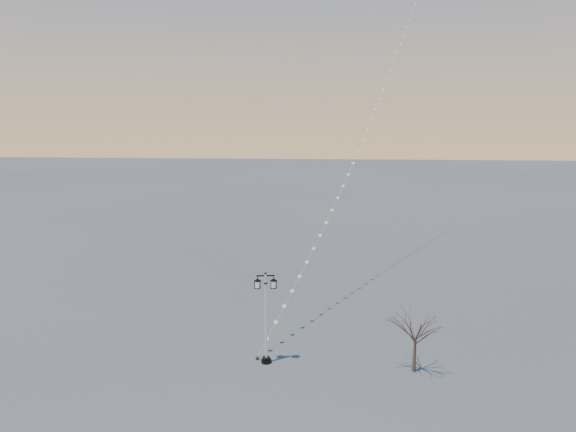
# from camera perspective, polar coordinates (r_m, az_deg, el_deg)

# --- Properties ---
(ground) EXTENTS (300.00, 300.00, 0.00)m
(ground) POSITION_cam_1_polar(r_m,az_deg,el_deg) (28.67, -2.84, -17.47)
(ground) COLOR #555657
(ground) RESTS_ON ground
(street_lamp) EXTENTS (1.35, 0.59, 5.33)m
(street_lamp) POSITION_cam_1_polar(r_m,az_deg,el_deg) (28.82, -2.49, -10.84)
(street_lamp) COLOR black
(street_lamp) RESTS_ON ground
(bare_tree) EXTENTS (2.12, 2.12, 3.52)m
(bare_tree) POSITION_cam_1_polar(r_m,az_deg,el_deg) (28.90, 14.14, -12.20)
(bare_tree) COLOR #49382C
(bare_tree) RESTS_ON ground
(kite_train) EXTENTS (14.02, 34.78, 27.33)m
(kite_train) POSITION_cam_1_polar(r_m,az_deg,el_deg) (44.04, 8.39, 10.66)
(kite_train) COLOR #2E2216
(kite_train) RESTS_ON ground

